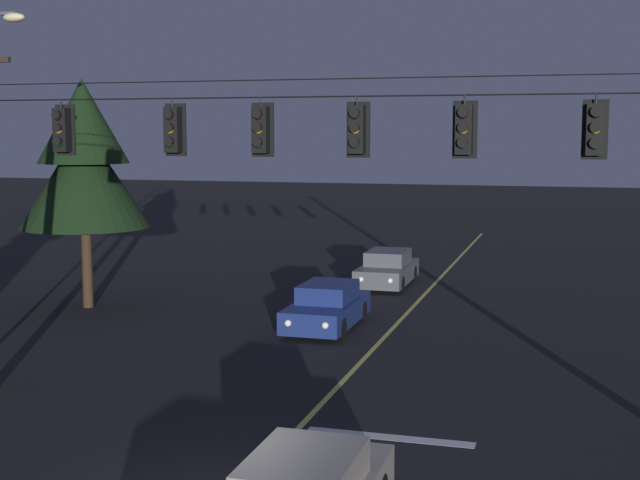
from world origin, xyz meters
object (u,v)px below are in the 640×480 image
Objects in this scene: tree_verge_near at (84,161)px; traffic_light_far_right at (595,129)px; traffic_light_leftmost at (62,130)px; car_oncoming_lead at (327,307)px; traffic_light_left_inner at (172,130)px; traffic_light_rightmost at (464,129)px; traffic_light_right_inner at (356,129)px; car_oncoming_trailing at (387,269)px; traffic_light_centre at (260,130)px.

traffic_light_far_right is at bearing -30.00° from tree_verge_near.
traffic_light_leftmost reaches higher than car_oncoming_lead.
traffic_light_left_inner and traffic_light_far_right have the same top height.
tree_verge_near is (-14.01, 9.48, -1.03)m from traffic_light_rightmost.
traffic_light_right_inner is 15.23m from tree_verge_near.
car_oncoming_trailing is at bearing 99.54° from traffic_light_right_inner.
traffic_light_leftmost is 4.66m from traffic_light_centre.
traffic_light_left_inner is 1.00× the size of traffic_light_right_inner.
traffic_light_leftmost is at bearing 180.00° from traffic_light_centre.
tree_verge_near is at bearing 129.62° from traffic_light_left_inner.
traffic_light_right_inner and traffic_light_rightmost have the same top height.
traffic_light_right_inner is at bearing 0.00° from traffic_light_left_inner.
traffic_light_left_inner is 4.02m from traffic_light_right_inner.
traffic_light_far_right is at bearing 0.00° from traffic_light_rightmost.
car_oncoming_lead is 0.56× the size of tree_verge_near.
car_oncoming_lead is at bearing 109.31° from traffic_light_right_inner.
traffic_light_centre is 1.00× the size of traffic_light_far_right.
traffic_light_rightmost is 11.47m from car_oncoming_lead.
car_oncoming_trailing is (3.89, 16.70, -5.44)m from traffic_light_leftmost.
car_oncoming_trailing is at bearing 38.51° from tree_verge_near.
traffic_light_centre is at bearing 180.00° from traffic_light_far_right.
traffic_light_left_inner is 12.36m from tree_verge_near.
traffic_light_centre is 1.00× the size of traffic_light_right_inner.
traffic_light_left_inner reaches higher than car_oncoming_lead.
traffic_light_centre is 0.16× the size of tree_verge_near.
traffic_light_rightmost is 16.95m from tree_verge_near.
traffic_light_rightmost is 2.42m from traffic_light_far_right.
traffic_light_centre is at bearing 0.00° from traffic_light_left_inner.
traffic_light_rightmost is (4.17, 0.00, 0.00)m from traffic_light_centre.
tree_verge_near reaches higher than traffic_light_leftmost.
traffic_light_left_inner is at bearing 180.00° from traffic_light_rightmost.
traffic_light_left_inner is (2.68, 0.00, 0.00)m from traffic_light_leftmost.
car_oncoming_lead is (-7.59, 8.67, -5.44)m from traffic_light_far_right.
traffic_light_centre is 10.28m from car_oncoming_lead.
traffic_light_centre reaches higher than car_oncoming_lead.
car_oncoming_lead is 8.03m from car_oncoming_trailing.
tree_verge_near is at bearing 174.73° from car_oncoming_lead.
traffic_light_left_inner reaches higher than car_oncoming_trailing.
traffic_light_centre is at bearing 180.00° from traffic_light_rightmost.
traffic_light_rightmost is at bearing 0.00° from traffic_light_left_inner.
traffic_light_far_right reaches higher than car_oncoming_trailing.
traffic_light_left_inner is at bearing 180.00° from traffic_light_far_right.
traffic_light_far_right is 12.74m from car_oncoming_lead.
traffic_light_rightmost is (6.15, 0.00, 0.00)m from traffic_light_left_inner.
tree_verge_near is (-16.43, 9.48, -1.03)m from traffic_light_far_right.
traffic_light_leftmost and traffic_light_rightmost have the same top height.
car_oncoming_trailing is 12.40m from tree_verge_near.
traffic_light_far_right is at bearing 0.00° from traffic_light_leftmost.
traffic_light_leftmost is 1.00× the size of traffic_light_centre.
traffic_light_right_inner and traffic_light_far_right have the same top height.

